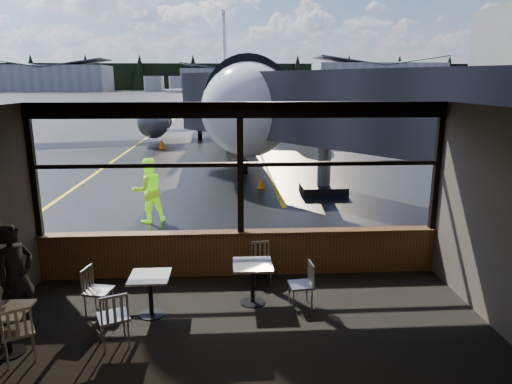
{
  "coord_description": "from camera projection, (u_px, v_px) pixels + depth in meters",
  "views": [
    {
      "loc": [
        -0.22,
        -8.76,
        3.88
      ],
      "look_at": [
        0.37,
        1.0,
        1.5
      ],
      "focal_mm": 32.0,
      "sensor_mm": 36.0,
      "label": 1
    }
  ],
  "objects": [
    {
      "name": "ground_plane",
      "position": [
        229.0,
        96.0,
        125.83
      ],
      "size": [
        520.0,
        520.0,
        0.0
      ],
      "primitive_type": "plane",
      "color": "black",
      "rests_on": "ground"
    },
    {
      "name": "cafe_table_near",
      "position": [
        253.0,
        284.0,
        8.1
      ],
      "size": [
        0.69,
        0.69,
        0.76
      ],
      "primitive_type": null,
      "color": "#9D9790",
      "rests_on": "carpet_floor"
    },
    {
      "name": "ceiling",
      "position": [
        246.0,
        112.0,
        5.69
      ],
      "size": [
        8.0,
        6.0,
        0.04
      ],
      "primitive_type": "cube",
      "color": "#38332D",
      "rests_on": "ground"
    },
    {
      "name": "hangar_right",
      "position": [
        377.0,
        76.0,
        184.16
      ],
      "size": [
        50.0,
        20.0,
        12.0
      ],
      "primitive_type": null,
      "color": "silver",
      "rests_on": "ground_plane"
    },
    {
      "name": "cafe_table_left",
      "position": [
        8.0,
        332.0,
        6.6
      ],
      "size": [
        0.64,
        0.64,
        0.7
      ],
      "primitive_type": null,
      "color": "#A8A29A",
      "rests_on": "carpet_floor"
    },
    {
      "name": "hangar_mid",
      "position": [
        228.0,
        79.0,
        187.7
      ],
      "size": [
        38.0,
        15.0,
        10.0
      ],
      "primitive_type": null,
      "color": "silver",
      "rests_on": "ground_plane"
    },
    {
      "name": "mullion_left",
      "position": [
        33.0,
        172.0,
        8.68
      ],
      "size": [
        0.12,
        0.12,
        2.6
      ],
      "primitive_type": "cube",
      "color": "black",
      "rests_on": "ground"
    },
    {
      "name": "chair_near_n",
      "position": [
        261.0,
        263.0,
        8.94
      ],
      "size": [
        0.48,
        0.48,
        0.81
      ],
      "primitive_type": null,
      "rotation": [
        0.0,
        0.0,
        3.23
      ],
      "color": "#B8B3A6",
      "rests_on": "carpet_floor"
    },
    {
      "name": "chair_mid_s",
      "position": [
        113.0,
        317.0,
        6.79
      ],
      "size": [
        0.65,
        0.65,
        0.9
      ],
      "primitive_type": null,
      "rotation": [
        0.0,
        0.0,
        0.4
      ],
      "color": "#B9B3A7",
      "rests_on": "carpet_floor"
    },
    {
      "name": "treeline",
      "position": [
        228.0,
        77.0,
        211.72
      ],
      "size": [
        360.0,
        3.0,
        12.0
      ],
      "primitive_type": "cube",
      "color": "black",
      "rests_on": "ground_plane"
    },
    {
      "name": "hangar_left",
      "position": [
        50.0,
        77.0,
        178.68
      ],
      "size": [
        45.0,
        18.0,
        11.0
      ],
      "primitive_type": null,
      "color": "silver",
      "rests_on": "ground_plane"
    },
    {
      "name": "cafe_table_mid",
      "position": [
        151.0,
        296.0,
        7.68
      ],
      "size": [
        0.66,
        0.66,
        0.72
      ],
      "primitive_type": null,
      "color": "#A8A39A",
      "rests_on": "carpet_floor"
    },
    {
      "name": "ground_crew",
      "position": [
        148.0,
        190.0,
        12.77
      ],
      "size": [
        1.11,
        1.04,
        1.83
      ],
      "primitive_type": "imported",
      "rotation": [
        0.0,
        0.0,
        3.65
      ],
      "color": "#BFF219",
      "rests_on": "ground_plane"
    },
    {
      "name": "mullion_right",
      "position": [
        437.0,
        167.0,
        9.14
      ],
      "size": [
        0.12,
        0.12,
        2.6
      ],
      "primitive_type": "cube",
      "color": "black",
      "rests_on": "ground"
    },
    {
      "name": "window_header",
      "position": [
        240.0,
        110.0,
        8.64
      ],
      "size": [
        8.0,
        0.18,
        0.3
      ],
      "primitive_type": "cube",
      "color": "black",
      "rests_on": "ground"
    },
    {
      "name": "cone_wing",
      "position": [
        162.0,
        144.0,
        27.06
      ],
      "size": [
        0.41,
        0.41,
        0.56
      ],
      "primitive_type": "cone",
      "color": "#FF6708",
      "rests_on": "ground_plane"
    },
    {
      "name": "fuel_tank_c",
      "position": [
        204.0,
        84.0,
        184.69
      ],
      "size": [
        8.0,
        8.0,
        6.0
      ],
      "primitive_type": "cylinder",
      "color": "silver",
      "rests_on": "ground_plane"
    },
    {
      "name": "jet_bridge",
      "position": [
        350.0,
        126.0,
        14.38
      ],
      "size": [
        9.39,
        11.47,
        5.01
      ],
      "primitive_type": null,
      "color": "#272729",
      "rests_on": "ground_plane"
    },
    {
      "name": "cone_nose",
      "position": [
        261.0,
        182.0,
        16.97
      ],
      "size": [
        0.32,
        0.32,
        0.45
      ],
      "primitive_type": "cone",
      "color": "#FF5108",
      "rests_on": "ground_plane"
    },
    {
      "name": "window_sill",
      "position": [
        241.0,
        254.0,
        9.32
      ],
      "size": [
        8.0,
        0.28,
        0.9
      ],
      "primitive_type": "cube",
      "color": "#56331A",
      "rests_on": "ground"
    },
    {
      "name": "fuel_tank_a",
      "position": [
        154.0,
        84.0,
        183.53
      ],
      "size": [
        8.0,
        8.0,
        6.0
      ],
      "primitive_type": "cylinder",
      "color": "silver",
      "rests_on": "ground_plane"
    },
    {
      "name": "mullion_centre",
      "position": [
        240.0,
        170.0,
        8.91
      ],
      "size": [
        0.12,
        0.12,
        2.6
      ],
      "primitive_type": "cube",
      "color": "black",
      "rests_on": "ground"
    },
    {
      "name": "chair_left_s",
      "position": [
        18.0,
        332.0,
        6.43
      ],
      "size": [
        0.65,
        0.65,
        0.88
      ],
      "primitive_type": null,
      "rotation": [
        0.0,
        0.0,
        0.49
      ],
      "color": "beige",
      "rests_on": "carpet_floor"
    },
    {
      "name": "airliner",
      "position": [
        231.0,
        61.0,
        29.52
      ],
      "size": [
        29.58,
        35.01,
        10.36
      ],
      "primitive_type": null,
      "rotation": [
        0.0,
        0.0,
        0.04
      ],
      "color": "white",
      "rests_on": "ground_plane"
    },
    {
      "name": "passenger",
      "position": [
        16.0,
        278.0,
        7.17
      ],
      "size": [
        0.67,
        0.76,
        1.75
      ],
      "primitive_type": "imported",
      "rotation": [
        0.0,
        0.0,
        1.08
      ],
      "color": "black",
      "rests_on": "carpet_floor"
    },
    {
      "name": "chair_mid_w",
      "position": [
        98.0,
        291.0,
        7.69
      ],
      "size": [
        0.56,
        0.56,
        0.86
      ],
      "primitive_type": null,
      "rotation": [
        0.0,
        0.0,
        -1.8
      ],
      "color": "#B2AEA1",
      "rests_on": "carpet_floor"
    },
    {
      "name": "carpet_floor",
      "position": [
        247.0,
        359.0,
        6.52
      ],
      "size": [
        8.0,
        6.0,
        0.01
      ],
      "primitive_type": "cube",
      "color": "black",
      "rests_on": "ground"
    },
    {
      "name": "window_transom",
      "position": [
        240.0,
        165.0,
        8.89
      ],
      "size": [
        8.0,
        0.1,
        0.08
      ],
      "primitive_type": "cube",
      "color": "black",
      "rests_on": "ground"
    },
    {
      "name": "chair_near_e",
      "position": [
        301.0,
        285.0,
        7.94
      ],
      "size": [
        0.5,
        0.5,
        0.84
      ],
      "primitive_type": null,
      "rotation": [
        0.0,
        0.0,
        1.67
      ],
      "color": "#AFAA9E",
      "rests_on": "carpet_floor"
    },
    {
      "name": "fuel_tank_b",
      "position": [
        179.0,
        84.0,
        184.11
      ],
      "size": [
        8.0,
        8.0,
        6.0
      ],
      "primitive_type": "cylinder",
      "color": "silver",
      "rests_on": "ground_plane"
    }
  ]
}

